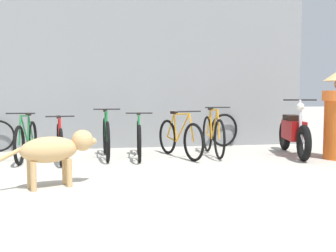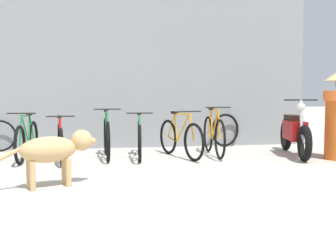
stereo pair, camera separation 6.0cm
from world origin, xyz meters
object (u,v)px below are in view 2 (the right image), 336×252
Objects in this scene: bicycle_2 at (107,137)px; stray_dog at (56,149)px; bicycle_0 at (27,140)px; bicycle_1 at (60,142)px; spare_tire_right at (225,130)px; bicycle_4 at (180,138)px; bicycle_5 at (214,135)px; spare_tire_left at (0,136)px; motorcycle at (295,133)px; bicycle_3 at (139,139)px.

stray_dog is at bearing -18.39° from bicycle_2.
bicycle_0 is 2.29m from stray_dog.
bicycle_1 reaches higher than spare_tire_right.
bicycle_2 is 1.34m from bicycle_4.
bicycle_5 reaches higher than stray_dog.
bicycle_1 is 1.88m from spare_tire_left.
bicycle_5 is at bearing -86.59° from motorcycle.
bicycle_3 is 1.08× the size of bicycle_4.
bicycle_1 is (0.59, -0.21, -0.02)m from bicycle_0.
bicycle_0 is 4.90m from motorcycle.
stray_dog is 1.62× the size of spare_tire_right.
bicycle_3 is 2.92m from motorcycle.
bicycle_0 is at bearing -87.50° from bicycle_5.
bicycle_4 is 0.94× the size of bicycle_5.
bicycle_2 is 2.28m from stray_dog.
bicycle_2 is (1.38, 0.02, 0.02)m from bicycle_0.
stray_dog is (-4.15, -1.87, 0.05)m from motorcycle.
motorcycle is (3.50, -0.32, 0.05)m from bicycle_2.
bicycle_5 is 2.31× the size of spare_tire_right.
bicycle_4 reaches higher than bicycle_1.
bicycle_5 reaches higher than spare_tire_right.
bicycle_5 reaches higher than spare_tire_left.
motorcycle is 1.69× the size of stray_dog.
bicycle_2 reaches higher than spare_tire_right.
bicycle_4 reaches higher than bicycle_3.
bicycle_1 is 0.83m from bicycle_2.
bicycle_4 is at bearing 79.81° from bicycle_2.
motorcycle reaches higher than stray_dog.
bicycle_3 is at bearing -85.77° from bicycle_5.
bicycle_0 is 2.31× the size of spare_tire_right.
bicycle_4 reaches higher than bicycle_0.
bicycle_5 is at bearing 85.25° from bicycle_4.
bicycle_1 reaches higher than spare_tire_left.
spare_tire_right is (4.71, -0.01, 0.04)m from spare_tire_left.
bicycle_5 reaches higher than bicycle_4.
bicycle_2 is at bearing 93.14° from bicycle_0.
bicycle_4 is 2.18m from motorcycle.
bicycle_1 is 2.52× the size of spare_tire_left.
bicycle_5 is (2.00, -0.05, 0.01)m from bicycle_2.
bicycle_2 is (0.80, 0.23, 0.04)m from bicycle_1.
spare_tire_right is at bearing 23.30° from stray_dog.
motorcycle is at bearing 83.04° from bicycle_2.
bicycle_0 reaches higher than bicycle_1.
spare_tire_right is (0.60, 1.14, -0.02)m from bicycle_5.
motorcycle is (4.30, -0.09, 0.09)m from bicycle_1.
motorcycle is (2.18, -0.12, 0.07)m from bicycle_4.
spare_tire_right reaches higher than spare_tire_left.
bicycle_2 is at bearing -88.33° from bicycle_5.
motorcycle is at bearing 82.81° from bicycle_5.
bicycle_4 is 2.81m from stray_dog.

